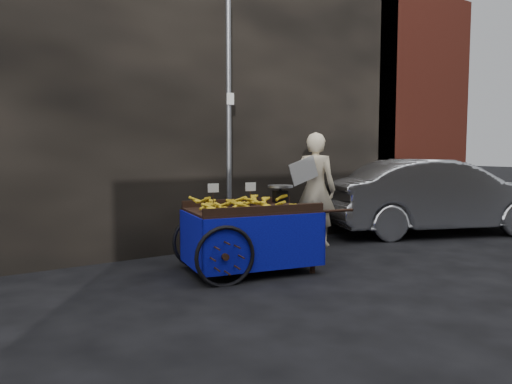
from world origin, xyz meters
TOP-DOWN VIEW (x-y plane):
  - ground at (0.00, 0.00)m, footprint 80.00×80.00m
  - building_wall at (0.39, 2.60)m, footprint 13.50×2.00m
  - street_pole at (0.30, 1.30)m, footprint 0.12×0.10m
  - banana_cart at (-0.16, 0.06)m, footprint 2.40×1.41m
  - vendor at (1.77, 0.95)m, footprint 1.04×0.83m
  - plastic_bag at (1.31, 0.73)m, footprint 0.31×0.25m
  - parked_car at (4.54, 0.58)m, footprint 4.60×3.02m

SIDE VIEW (x-z plane):
  - ground at x=0.00m, z-range 0.00..0.00m
  - plastic_bag at x=1.31m, z-range 0.00..0.28m
  - parked_car at x=4.54m, z-range 0.00..1.43m
  - banana_cart at x=-0.16m, z-range 0.14..1.37m
  - vendor at x=1.77m, z-range 0.00..1.91m
  - street_pole at x=0.30m, z-range 0.01..4.01m
  - building_wall at x=0.39m, z-range 0.00..5.00m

